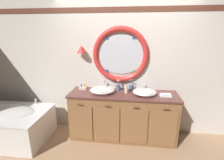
{
  "coord_description": "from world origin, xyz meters",
  "views": [
    {
      "loc": [
        0.16,
        -2.5,
        1.94
      ],
      "look_at": [
        -0.18,
        0.25,
        1.13
      ],
      "focal_mm": 26.28,
      "sensor_mm": 36.0,
      "label": 1
    }
  ],
  "objects": [
    {
      "name": "toothbrush_holder_left",
      "position": [
        -0.09,
        0.43,
        0.94
      ],
      "size": [
        0.09,
        0.09,
        0.21
      ],
      "color": "slate",
      "rests_on": "vanity_counter"
    },
    {
      "name": "toiletry_basket",
      "position": [
        -0.76,
        0.41,
        0.91
      ],
      "size": [
        0.14,
        0.11,
        0.11
      ],
      "color": "beige",
      "rests_on": "vanity_counter"
    },
    {
      "name": "ground_plane",
      "position": [
        0.0,
        0.0,
        0.0
      ],
      "size": [
        14.0,
        14.0,
        0.0
      ],
      "primitive_type": "plane",
      "color": "tan"
    },
    {
      "name": "faucet_set_left",
      "position": [
        -0.36,
        0.46,
        0.95
      ],
      "size": [
        0.21,
        0.15,
        0.18
      ],
      "color": "silver",
      "rests_on": "vanity_counter"
    },
    {
      "name": "vanity_counter",
      "position": [
        0.02,
        0.27,
        0.44
      ],
      "size": [
        1.95,
        0.6,
        0.88
      ],
      "color": "olive",
      "rests_on": "ground_plane"
    },
    {
      "name": "faucet_set_right",
      "position": [
        0.39,
        0.47,
        0.94
      ],
      "size": [
        0.23,
        0.12,
        0.15
      ],
      "color": "silver",
      "rests_on": "vanity_counter"
    },
    {
      "name": "soap_dispenser",
      "position": [
        0.07,
        0.32,
        0.95
      ],
      "size": [
        0.06,
        0.07,
        0.16
      ],
      "color": "#EFE5C6",
      "rests_on": "vanity_counter"
    },
    {
      "name": "sink_basin_right",
      "position": [
        0.39,
        0.25,
        0.94
      ],
      "size": [
        0.41,
        0.41,
        0.11
      ],
      "color": "white",
      "rests_on": "vanity_counter"
    },
    {
      "name": "folded_hand_towel",
      "position": [
        0.75,
        0.22,
        0.9
      ],
      "size": [
        0.19,
        0.11,
        0.05
      ],
      "color": "white",
      "rests_on": "vanity_counter"
    },
    {
      "name": "sink_basin_left",
      "position": [
        -0.36,
        0.25,
        0.94
      ],
      "size": [
        0.44,
        0.44,
        0.12
      ],
      "color": "white",
      "rests_on": "vanity_counter"
    },
    {
      "name": "back_wall_assembly",
      "position": [
        -0.01,
        0.58,
        1.32
      ],
      "size": [
        6.4,
        0.26,
        2.6
      ],
      "color": "silver",
      "rests_on": "ground_plane"
    },
    {
      "name": "toothbrush_holder_right",
      "position": [
        0.16,
        0.46,
        0.94
      ],
      "size": [
        0.09,
        0.09,
        0.22
      ],
      "color": "slate",
      "rests_on": "vanity_counter"
    },
    {
      "name": "bathtub",
      "position": [
        -2.19,
        -0.06,
        0.34
      ],
      "size": [
        1.66,
        0.93,
        0.66
      ],
      "color": "white",
      "rests_on": "ground_plane"
    }
  ]
}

